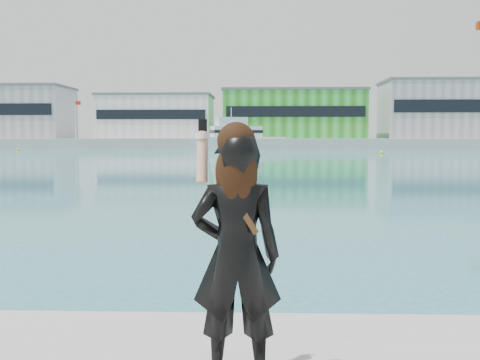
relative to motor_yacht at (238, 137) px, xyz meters
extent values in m
cube|color=#9E9E99|center=(3.50, 17.32, -1.24)|extent=(320.00, 40.00, 2.00)
cube|color=gray|center=(-51.50, 15.32, 5.26)|extent=(26.00, 16.00, 11.00)
cube|color=#59595B|center=(-51.50, 15.32, 11.01)|extent=(26.52, 16.32, 0.50)
cube|color=silver|center=(-18.50, 15.32, 4.26)|extent=(24.00, 15.00, 9.00)
cube|color=black|center=(-18.50, 7.72, 4.71)|extent=(22.80, 0.20, 1.98)
cube|color=#59595B|center=(-18.50, 15.32, 9.01)|extent=(24.48, 15.30, 0.50)
cube|color=#2D8721|center=(11.50, 15.32, 4.76)|extent=(30.00, 16.00, 10.00)
cube|color=black|center=(11.50, 7.22, 5.26)|extent=(28.50, 0.20, 2.20)
cube|color=#59595B|center=(11.50, 15.32, 10.01)|extent=(30.60, 16.32, 0.50)
cube|color=gray|center=(43.50, 15.32, 5.76)|extent=(25.00, 15.00, 12.00)
cube|color=black|center=(43.50, 7.72, 6.36)|extent=(23.75, 0.20, 2.64)
cube|color=#59595B|center=(43.50, 15.32, 12.01)|extent=(25.50, 15.30, 0.50)
cylinder|color=silver|center=(-34.50, 8.32, 3.76)|extent=(0.16, 0.16, 8.00)
cube|color=red|center=(-33.90, 8.32, 7.16)|extent=(1.20, 0.04, 0.80)
cylinder|color=silver|center=(25.50, 8.32, 3.76)|extent=(0.16, 0.16, 8.00)
cube|color=red|center=(26.10, 8.32, 7.16)|extent=(1.20, 0.04, 0.80)
cube|color=silver|center=(0.47, 0.15, -1.10)|extent=(17.72, 9.88, 2.28)
cube|color=silver|center=(-0.43, -0.14, 1.08)|extent=(10.27, 6.77, 2.09)
cube|color=silver|center=(-1.34, -0.44, 2.98)|extent=(6.42, 4.86, 1.71)
cube|color=black|center=(-0.43, -0.14, 1.08)|extent=(10.48, 6.92, 0.57)
cylinder|color=silver|center=(-1.34, -0.44, 4.79)|extent=(0.15, 0.15, 1.90)
sphere|color=yellow|center=(21.08, -33.20, -2.24)|extent=(0.50, 0.50, 0.50)
sphere|color=yellow|center=(-36.44, -17.01, -2.24)|extent=(0.50, 0.50, 0.50)
imported|color=black|center=(4.15, -113.12, -0.65)|extent=(0.60, 0.41, 1.59)
sphere|color=black|center=(4.15, -113.14, 0.09)|extent=(0.24, 0.24, 0.24)
ellipsoid|color=black|center=(4.15, -113.19, -0.11)|extent=(0.26, 0.14, 0.42)
cylinder|color=tan|center=(3.92, -113.03, -0.01)|extent=(0.08, 0.19, 0.34)
cylinder|color=white|center=(3.92, -112.99, 0.12)|extent=(0.10, 0.10, 0.03)
cube|color=black|center=(3.92, -112.95, 0.18)|extent=(0.06, 0.02, 0.12)
cube|color=#4C2D14|center=(4.18, -113.20, -0.33)|extent=(0.22, 0.03, 0.32)
camera|label=1|loc=(4.30, -116.92, 0.12)|focal=45.00mm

